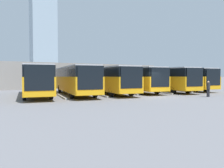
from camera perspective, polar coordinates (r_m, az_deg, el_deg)
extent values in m
plane|color=slate|center=(22.29, 10.76, -3.36)|extent=(600.00, 600.00, 0.00)
cube|color=orange|center=(33.77, 17.33, 0.56)|extent=(3.98, 12.48, 1.58)
cube|color=black|center=(33.76, 17.36, 2.73)|extent=(3.92, 12.30, 0.97)
cube|color=black|center=(29.25, 24.98, 1.66)|extent=(2.23, 0.30, 2.05)
cube|color=orange|center=(29.28, 24.95, -0.89)|extent=(2.41, 0.34, 0.40)
cube|color=silver|center=(33.77, 17.37, 3.65)|extent=(3.82, 11.98, 0.12)
cylinder|color=black|center=(31.73, 23.24, -0.98)|extent=(0.41, 1.00, 0.97)
cylinder|color=black|center=(30.18, 20.22, -1.09)|extent=(0.41, 1.00, 0.97)
cylinder|color=black|center=(37.48, 14.98, -0.42)|extent=(0.41, 1.00, 0.97)
cylinder|color=black|center=(36.18, 12.12, -0.48)|extent=(0.41, 1.00, 0.97)
cube|color=#9E9E99|center=(31.08, 17.13, -1.72)|extent=(0.85, 5.19, 0.15)
cube|color=orange|center=(30.44, 12.95, 0.44)|extent=(3.98, 12.48, 1.58)
cube|color=black|center=(30.43, 12.97, 2.84)|extent=(3.92, 12.30, 0.97)
cube|color=black|center=(25.62, 20.84, 1.68)|extent=(2.23, 0.30, 2.05)
cube|color=orange|center=(25.66, 20.81, -1.24)|extent=(2.41, 0.34, 0.40)
cube|color=silver|center=(30.44, 12.98, 3.87)|extent=(3.82, 11.98, 0.12)
cylinder|color=black|center=(28.17, 19.25, -1.30)|extent=(0.41, 1.00, 0.97)
cylinder|color=black|center=(26.74, 15.61, -1.44)|extent=(0.41, 1.00, 0.97)
cylinder|color=black|center=(34.26, 10.86, -0.62)|extent=(0.41, 1.00, 0.97)
cylinder|color=black|center=(33.09, 7.57, -0.70)|extent=(0.41, 1.00, 0.97)
cube|color=#9E9E99|center=(27.78, 12.31, -2.12)|extent=(0.85, 5.19, 0.15)
cube|color=orange|center=(28.69, 5.59, 0.38)|extent=(3.98, 12.48, 1.58)
cube|color=black|center=(28.68, 5.60, 2.93)|extent=(3.92, 12.30, 0.97)
cube|color=black|center=(23.39, 12.55, 1.74)|extent=(2.23, 0.30, 2.05)
cube|color=orange|center=(23.43, 12.53, -1.46)|extent=(2.41, 0.34, 0.40)
cube|color=silver|center=(28.69, 5.60, 4.02)|extent=(3.82, 11.98, 0.12)
cylinder|color=black|center=(26.02, 11.65, -1.50)|extent=(0.41, 1.00, 0.97)
cylinder|color=black|center=(24.85, 7.32, -1.65)|extent=(0.41, 1.00, 0.97)
cylinder|color=black|center=(32.62, 4.26, -0.73)|extent=(0.41, 1.00, 0.97)
cylinder|color=black|center=(31.70, 0.60, -0.81)|extent=(0.41, 1.00, 0.97)
cube|color=#9E9E99|center=(26.10, 4.15, -2.35)|extent=(0.85, 5.19, 0.15)
cube|color=orange|center=(26.01, -0.99, 0.21)|extent=(3.98, 12.48, 1.58)
cube|color=black|center=(25.99, -0.99, 3.02)|extent=(3.92, 12.30, 0.97)
cube|color=black|center=(20.36, 5.18, 1.72)|extent=(2.23, 0.30, 2.05)
cube|color=orange|center=(20.41, 5.18, -1.95)|extent=(2.41, 0.34, 0.40)
cube|color=silver|center=(26.01, -0.99, 4.22)|extent=(3.82, 11.98, 0.12)
cylinder|color=black|center=(23.02, 5.01, -1.94)|extent=(0.41, 1.00, 0.97)
cylinder|color=black|center=(22.10, -0.21, -2.10)|extent=(0.41, 1.00, 0.97)
cylinder|color=black|center=(29.99, -1.57, -0.98)|extent=(0.41, 1.00, 0.97)
cylinder|color=black|center=(29.29, -5.70, -1.06)|extent=(0.41, 1.00, 0.97)
cube|color=#9E9E99|center=(23.53, -3.31, -2.85)|extent=(0.85, 5.19, 0.15)
cube|color=orange|center=(24.57, -9.64, 0.06)|extent=(3.98, 12.48, 1.58)
cube|color=black|center=(24.56, -9.66, 3.04)|extent=(3.92, 12.30, 0.97)
cube|color=black|center=(18.59, -5.64, 1.68)|extent=(2.23, 0.30, 2.05)
cube|color=orange|center=(18.64, -5.62, -2.34)|extent=(2.41, 0.34, 0.40)
cube|color=silver|center=(24.57, -9.67, 4.31)|extent=(3.82, 11.98, 0.12)
cylinder|color=black|center=(21.22, -4.48, -2.29)|extent=(0.41, 1.00, 0.97)
cylinder|color=black|center=(20.67, -10.45, -2.44)|extent=(0.41, 1.00, 0.97)
cylinder|color=black|center=(28.56, -9.04, -1.16)|extent=(0.41, 1.00, 0.97)
cylinder|color=black|center=(28.15, -13.51, -1.24)|extent=(0.41, 1.00, 0.97)
cube|color=#9E9E99|center=(22.29, -13.04, -3.18)|extent=(0.85, 5.19, 0.15)
cube|color=orange|center=(24.13, -19.27, -0.07)|extent=(3.98, 12.48, 1.58)
cube|color=black|center=(24.11, -19.31, 2.97)|extent=(3.92, 12.30, 0.97)
cube|color=black|center=(17.97, -18.41, 1.56)|extent=(2.23, 0.30, 2.05)
cube|color=orange|center=(18.02, -18.36, -2.60)|extent=(2.41, 0.34, 0.40)
cube|color=silver|center=(24.13, -19.32, 4.26)|extent=(3.82, 11.98, 0.12)
cylinder|color=black|center=(20.47, -15.60, -2.53)|extent=(0.41, 1.00, 0.97)
cylinder|color=black|center=(20.35, -21.93, -2.63)|extent=(0.41, 1.00, 0.97)
cylinder|color=black|center=(28.02, -17.30, -1.30)|extent=(0.41, 1.00, 0.97)
cylinder|color=black|center=(27.94, -21.91, -1.36)|extent=(0.41, 1.00, 0.97)
cylinder|color=black|center=(24.11, 23.95, -2.16)|extent=(0.19, 0.19, 0.78)
cylinder|color=black|center=(23.94, 23.69, -2.19)|extent=(0.19, 0.19, 0.78)
cylinder|color=#262628|center=(23.98, 23.85, -0.51)|extent=(0.38, 0.38, 0.62)
sphere|color=tan|center=(23.97, 23.86, 0.48)|extent=(0.21, 0.21, 0.21)
cube|color=gray|center=(43.15, -9.56, 2.13)|extent=(29.51, 11.53, 4.24)
cube|color=silver|center=(50.11, -12.30, 4.26)|extent=(29.51, 3.00, 0.24)
cylinder|color=slate|center=(54.88, -2.20, 2.03)|extent=(0.20, 0.20, 3.99)
cylinder|color=slate|center=(49.30, -24.25, 1.83)|extent=(0.20, 0.20, 3.99)
cube|color=#93A8B7|center=(181.70, -17.53, 11.39)|extent=(18.06, 18.06, 63.06)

